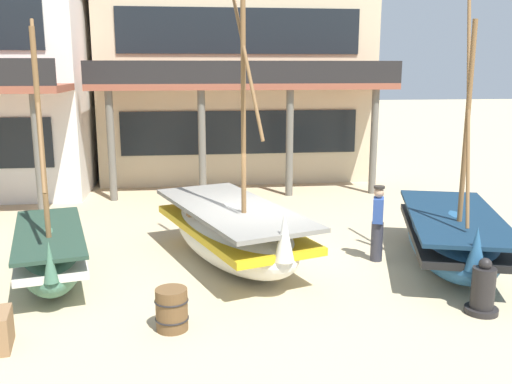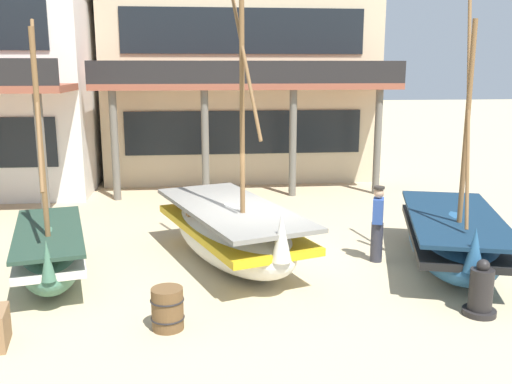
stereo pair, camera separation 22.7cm
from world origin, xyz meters
The scene contains 8 objects.
ground_plane centered at (0.00, 0.00, 0.00)m, with size 120.00×120.00×0.00m, color tan.
fishing_boat_near_left centered at (-0.61, 0.21, 0.71)m, with size 3.36×5.16×6.51m.
fishing_boat_centre_large centered at (4.07, -0.48, 0.63)m, with size 3.07×5.00×5.66m.
fishing_boat_far_right centered at (-4.30, -0.36, 0.59)m, with size 2.08×3.98×5.09m.
fisherman_by_hull centered at (2.55, -0.02, 0.83)m, with size 0.33×0.41×1.68m.
capstan_winch centered at (3.47, -2.90, 0.41)m, with size 0.57×0.57×1.01m.
wooden_barrel centered at (-1.86, -2.87, 0.35)m, with size 0.56×0.56×0.70m.
harbor_building_main centered at (0.39, 11.57, 3.64)m, with size 10.38×8.55×7.26m.
Camera 2 is at (-1.35, -11.58, 4.19)m, focal length 39.89 mm.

